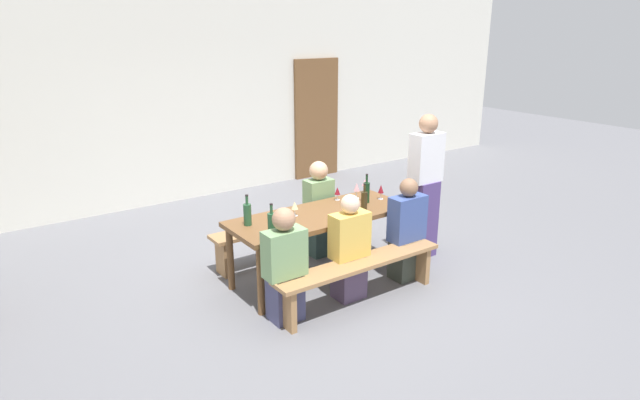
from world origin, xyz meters
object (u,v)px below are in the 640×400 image
object	(u,v)px
wine_glass_2	(381,189)
seated_guest_far_0	(319,210)
wooden_door	(317,119)
tasting_table	(320,221)
bench_near	(360,270)
wine_glass_0	(365,183)
bench_far	(287,229)
wine_bottle_3	(272,225)
wine_glass_4	(357,188)
seated_guest_near_0	(285,268)
seated_guest_near_2	(406,232)
wine_glass_3	(337,191)
standing_host	(424,189)
wine_bottle_1	(364,200)
wine_glass_1	(295,206)
seated_guest_near_1	(349,250)
wine_bottle_2	(366,192)
wine_bottle_0	(247,214)

from	to	relation	value
wine_glass_2	seated_guest_far_0	distance (m)	0.78
wooden_door	tasting_table	bearing A→B (deg)	-124.23
bench_near	wine_glass_0	size ratio (longest dim) A/B	11.31
bench_far	wine_bottle_3	bearing A→B (deg)	-127.89
wine_glass_4	seated_guest_near_0	xyz separation A→B (m)	(-1.41, -0.72, -0.35)
seated_guest_near_2	wine_glass_2	bearing A→B (deg)	-9.51
wine_glass_2	seated_guest_far_0	xyz separation A→B (m)	(-0.50, 0.52, -0.30)
wine_glass_3	seated_guest_near_0	bearing A→B (deg)	-146.43
seated_guest_near_0	wine_glass_4	bearing A→B (deg)	-63.09
bench_far	wine_glass_2	bearing A→B (deg)	-38.33
tasting_table	standing_host	distance (m)	1.38
bench_far	seated_guest_near_0	distance (m)	1.44
tasting_table	wine_bottle_1	bearing A→B (deg)	-21.44
wine_glass_2	bench_far	bearing A→B (deg)	141.67
wine_bottle_1	wine_glass_1	size ratio (longest dim) A/B	1.91
wine_glass_1	seated_guest_near_1	size ratio (longest dim) A/B	0.14
bench_near	seated_guest_far_0	world-z (taller)	seated_guest_far_0
wine_glass_1	seated_guest_far_0	bearing A→B (deg)	35.80
tasting_table	wine_glass_0	distance (m)	0.94
seated_guest_near_2	standing_host	xyz separation A→B (m)	(0.59, 0.34, 0.30)
bench_far	wine_bottle_2	xyz separation A→B (m)	(0.64, -0.67, 0.52)
bench_near	bench_far	size ratio (longest dim) A/B	1.00
wine_bottle_1	wine_glass_1	bearing A→B (deg)	159.52
bench_far	seated_guest_near_2	xyz separation A→B (m)	(0.76, -1.21, 0.18)
wooden_door	standing_host	bearing A→B (deg)	-105.47
wooden_door	wine_bottle_3	bearing A→B (deg)	-129.62
seated_guest_far_0	wine_bottle_0	bearing A→B (deg)	-70.72
wine_bottle_3	standing_host	world-z (taller)	standing_host
wine_bottle_2	standing_host	world-z (taller)	standing_host
wine_bottle_1	seated_guest_near_2	distance (m)	0.57
wooden_door	standing_host	world-z (taller)	wooden_door
wine_glass_1	seated_guest_far_0	world-z (taller)	seated_guest_far_0
bench_far	seated_guest_far_0	bearing A→B (deg)	-23.05
bench_near	wine_bottle_0	size ratio (longest dim) A/B	5.94
bench_far	seated_guest_near_1	distance (m)	1.22
seated_guest_near_0	wine_bottle_2	bearing A→B (deg)	-69.11
wine_bottle_3	bench_far	bearing A→B (deg)	52.11
wine_bottle_3	seated_guest_near_0	bearing A→B (deg)	-92.75
wine_glass_1	standing_host	size ratio (longest dim) A/B	0.09
wine_glass_1	wooden_door	bearing A→B (deg)	52.25
bench_near	seated_guest_near_0	bearing A→B (deg)	168.94
tasting_table	bench_far	distance (m)	0.75
wine_glass_1	wine_glass_4	xyz separation A→B (m)	(0.91, 0.10, 0.02)
wine_glass_0	seated_guest_near_0	distance (m)	1.86
wooden_door	wine_bottle_3	world-z (taller)	wooden_door
wine_bottle_3	wine_glass_0	world-z (taller)	wine_bottle_3
wine_glass_4	seated_guest_near_2	bearing A→B (deg)	-80.72
seated_guest_near_2	wine_bottle_1	bearing A→B (deg)	41.33
wine_bottle_1	wooden_door	bearing A→B (deg)	62.38
wine_bottle_2	wine_glass_3	distance (m)	0.33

